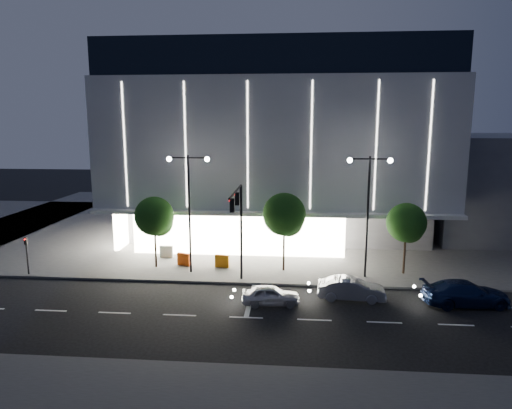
{
  "coord_description": "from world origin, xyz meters",
  "views": [
    {
      "loc": [
        4.69,
        -26.6,
        11.35
      ],
      "look_at": [
        1.76,
        8.33,
        5.0
      ],
      "focal_mm": 32.0,
      "sensor_mm": 36.0,
      "label": 1
    }
  ],
  "objects_px": {
    "car_lead": "(271,295)",
    "traffic_mast": "(239,217)",
    "barrier_a": "(184,259)",
    "tree_left": "(155,218)",
    "tree_mid": "(285,217)",
    "car_third": "(466,293)",
    "street_lamp_west": "(189,196)",
    "street_lamp_east": "(368,199)",
    "barrier_c": "(222,261)",
    "car_second": "(351,289)",
    "barrier_b": "(166,251)",
    "ped_signal_far": "(27,252)",
    "tree_right": "(406,225)"
  },
  "relations": [
    {
      "from": "tree_mid",
      "to": "car_third",
      "type": "relative_size",
      "value": 1.15
    },
    {
      "from": "street_lamp_west",
      "to": "ped_signal_far",
      "type": "distance_m",
      "value": 12.76
    },
    {
      "from": "street_lamp_east",
      "to": "tree_mid",
      "type": "height_order",
      "value": "street_lamp_east"
    },
    {
      "from": "street_lamp_east",
      "to": "tree_left",
      "type": "relative_size",
      "value": 1.57
    },
    {
      "from": "street_lamp_east",
      "to": "car_second",
      "type": "distance_m",
      "value": 6.85
    },
    {
      "from": "car_lead",
      "to": "barrier_c",
      "type": "xyz_separation_m",
      "value": [
        -4.16,
        6.75,
        0.03
      ]
    },
    {
      "from": "tree_mid",
      "to": "tree_right",
      "type": "height_order",
      "value": "tree_mid"
    },
    {
      "from": "tree_left",
      "to": "barrier_b",
      "type": "bearing_deg",
      "value": 88.22
    },
    {
      "from": "street_lamp_east",
      "to": "tree_right",
      "type": "bearing_deg",
      "value": 18.63
    },
    {
      "from": "barrier_c",
      "to": "barrier_a",
      "type": "bearing_deg",
      "value": -175.66
    },
    {
      "from": "street_lamp_east",
      "to": "ped_signal_far",
      "type": "distance_m",
      "value": 25.37
    },
    {
      "from": "street_lamp_east",
      "to": "tree_mid",
      "type": "relative_size",
      "value": 1.46
    },
    {
      "from": "street_lamp_west",
      "to": "street_lamp_east",
      "type": "height_order",
      "value": "same"
    },
    {
      "from": "car_third",
      "to": "barrier_a",
      "type": "bearing_deg",
      "value": 67.53
    },
    {
      "from": "barrier_a",
      "to": "barrier_b",
      "type": "distance_m",
      "value": 2.84
    },
    {
      "from": "tree_mid",
      "to": "barrier_c",
      "type": "height_order",
      "value": "tree_mid"
    },
    {
      "from": "tree_mid",
      "to": "car_third",
      "type": "xyz_separation_m",
      "value": [
        11.52,
        -5.5,
        -3.56
      ]
    },
    {
      "from": "car_lead",
      "to": "street_lamp_west",
      "type": "bearing_deg",
      "value": 44.81
    },
    {
      "from": "tree_left",
      "to": "traffic_mast",
      "type": "bearing_deg",
      "value": -27.84
    },
    {
      "from": "street_lamp_west",
      "to": "tree_right",
      "type": "height_order",
      "value": "street_lamp_west"
    },
    {
      "from": "car_second",
      "to": "barrier_a",
      "type": "distance_m",
      "value": 13.65
    },
    {
      "from": "ped_signal_far",
      "to": "barrier_b",
      "type": "height_order",
      "value": "ped_signal_far"
    },
    {
      "from": "tree_mid",
      "to": "barrier_a",
      "type": "bearing_deg",
      "value": 176.39
    },
    {
      "from": "barrier_a",
      "to": "barrier_b",
      "type": "xyz_separation_m",
      "value": [
        -1.98,
        2.04,
        0.0
      ]
    },
    {
      "from": "traffic_mast",
      "to": "barrier_a",
      "type": "height_order",
      "value": "traffic_mast"
    },
    {
      "from": "tree_left",
      "to": "tree_mid",
      "type": "bearing_deg",
      "value": 0.0
    },
    {
      "from": "tree_mid",
      "to": "car_third",
      "type": "height_order",
      "value": "tree_mid"
    },
    {
      "from": "street_lamp_east",
      "to": "street_lamp_west",
      "type": "bearing_deg",
      "value": 180.0
    },
    {
      "from": "car_lead",
      "to": "barrier_c",
      "type": "height_order",
      "value": "car_lead"
    },
    {
      "from": "car_lead",
      "to": "car_second",
      "type": "distance_m",
      "value": 5.32
    },
    {
      "from": "street_lamp_west",
      "to": "barrier_c",
      "type": "relative_size",
      "value": 8.18
    },
    {
      "from": "tree_right",
      "to": "barrier_b",
      "type": "height_order",
      "value": "tree_right"
    },
    {
      "from": "street_lamp_west",
      "to": "barrier_c",
      "type": "bearing_deg",
      "value": 30.84
    },
    {
      "from": "tree_left",
      "to": "car_second",
      "type": "bearing_deg",
      "value": -19.65
    },
    {
      "from": "barrier_c",
      "to": "car_second",
      "type": "bearing_deg",
      "value": -21.96
    },
    {
      "from": "tree_left",
      "to": "car_lead",
      "type": "relative_size",
      "value": 1.56
    },
    {
      "from": "tree_mid",
      "to": "car_third",
      "type": "distance_m",
      "value": 13.25
    },
    {
      "from": "traffic_mast",
      "to": "tree_mid",
      "type": "xyz_separation_m",
      "value": [
        3.03,
        3.68,
        -0.69
      ]
    },
    {
      "from": "tree_left",
      "to": "tree_right",
      "type": "xyz_separation_m",
      "value": [
        19.0,
        -0.0,
        -0.15
      ]
    },
    {
      "from": "tree_mid",
      "to": "tree_right",
      "type": "xyz_separation_m",
      "value": [
        9.0,
        -0.0,
        -0.45
      ]
    },
    {
      "from": "street_lamp_east",
      "to": "car_lead",
      "type": "distance_m",
      "value": 10.12
    },
    {
      "from": "street_lamp_east",
      "to": "car_second",
      "type": "bearing_deg",
      "value": -109.88
    },
    {
      "from": "street_lamp_west",
      "to": "barrier_b",
      "type": "distance_m",
      "value": 7.02
    },
    {
      "from": "car_second",
      "to": "barrier_c",
      "type": "relative_size",
      "value": 3.93
    },
    {
      "from": "ped_signal_far",
      "to": "car_second",
      "type": "xyz_separation_m",
      "value": [
        23.5,
        -2.65,
        -1.17
      ]
    },
    {
      "from": "street_lamp_east",
      "to": "barrier_a",
      "type": "height_order",
      "value": "street_lamp_east"
    },
    {
      "from": "tree_mid",
      "to": "barrier_a",
      "type": "relative_size",
      "value": 5.59
    },
    {
      "from": "car_lead",
      "to": "traffic_mast",
      "type": "bearing_deg",
      "value": 35.52
    },
    {
      "from": "ped_signal_far",
      "to": "barrier_c",
      "type": "bearing_deg",
      "value": 11.19
    },
    {
      "from": "street_lamp_west",
      "to": "ped_signal_far",
      "type": "bearing_deg",
      "value": -172.87
    }
  ]
}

